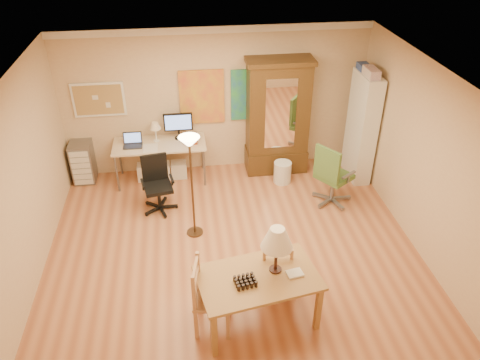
{
  "coord_description": "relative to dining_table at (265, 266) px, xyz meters",
  "views": [
    {
      "loc": [
        -0.61,
        -5.43,
        4.66
      ],
      "look_at": [
        0.15,
        0.3,
        1.01
      ],
      "focal_mm": 35.0,
      "sensor_mm": 36.0,
      "label": 1
    }
  ],
  "objects": [
    {
      "name": "floor",
      "position": [
        -0.23,
        1.37,
        -0.85
      ],
      "size": [
        5.5,
        5.5,
        0.0
      ],
      "primitive_type": "plane",
      "color": "#A05A39",
      "rests_on": "ground"
    },
    {
      "name": "crown_molding",
      "position": [
        -0.23,
        3.83,
        1.79
      ],
      "size": [
        5.5,
        0.08,
        0.12
      ],
      "primitive_type": "cube",
      "color": "white",
      "rests_on": "floor"
    },
    {
      "name": "corkboard",
      "position": [
        -2.28,
        3.84,
        0.65
      ],
      "size": [
        0.9,
        0.04,
        0.62
      ],
      "primitive_type": "cube",
      "color": "tan",
      "rests_on": "floor"
    },
    {
      "name": "art_panel_left",
      "position": [
        -0.48,
        3.84,
        0.6
      ],
      "size": [
        0.8,
        0.04,
        1.0
      ],
      "primitive_type": "cube",
      "color": "gold",
      "rests_on": "floor"
    },
    {
      "name": "art_panel_right",
      "position": [
        0.42,
        3.84,
        0.6
      ],
      "size": [
        0.75,
        0.04,
        0.95
      ],
      "primitive_type": "cube",
      "color": "teal",
      "rests_on": "floor"
    },
    {
      "name": "dining_table",
      "position": [
        0.0,
        0.0,
        0.0
      ],
      "size": [
        1.56,
        1.1,
        1.35
      ],
      "color": "olive",
      "rests_on": "floor"
    },
    {
      "name": "ladder_chair_back",
      "position": [
        0.22,
        0.38,
        -0.45
      ],
      "size": [
        0.43,
        0.41,
        0.86
      ],
      "color": "tan",
      "rests_on": "floor"
    },
    {
      "name": "ladder_chair_left",
      "position": [
        -0.67,
        -0.06,
        -0.38
      ],
      "size": [
        0.52,
        0.54,
        1.01
      ],
      "color": "tan",
      "rests_on": "floor"
    },
    {
      "name": "torchiere_lamp",
      "position": [
        -0.78,
        1.81,
        0.51
      ],
      "size": [
        0.31,
        0.31,
        1.7
      ],
      "color": "#442F1B",
      "rests_on": "floor"
    },
    {
      "name": "computer_desk",
      "position": [
        -1.26,
        3.53,
        -0.4
      ],
      "size": [
        1.65,
        0.72,
        1.24
      ],
      "color": "beige",
      "rests_on": "floor"
    },
    {
      "name": "office_chair_black",
      "position": [
        -1.33,
        2.55,
        -0.6
      ],
      "size": [
        0.59,
        0.59,
        0.96
      ],
      "color": "black",
      "rests_on": "floor"
    },
    {
      "name": "office_chair_green",
      "position": [
        1.59,
        2.35,
        -0.55
      ],
      "size": [
        0.71,
        0.71,
        1.12
      ],
      "color": "slate",
      "rests_on": "floor"
    },
    {
      "name": "drawer_cart",
      "position": [
        -2.71,
        3.66,
        -0.47
      ],
      "size": [
        0.38,
        0.46,
        0.76
      ],
      "color": "slate",
      "rests_on": "floor"
    },
    {
      "name": "armoire",
      "position": [
        0.87,
        3.61,
        0.09
      ],
      "size": [
        1.18,
        0.56,
        2.17
      ],
      "color": "#3E2811",
      "rests_on": "floor"
    },
    {
      "name": "bookshelf",
      "position": [
        2.32,
        3.17,
        0.14
      ],
      "size": [
        0.3,
        0.8,
        1.99
      ],
      "color": "white",
      "rests_on": "floor"
    },
    {
      "name": "wastebin",
      "position": [
        0.9,
        3.11,
        -0.65
      ],
      "size": [
        0.32,
        0.32,
        0.41
      ],
      "primitive_type": "cylinder",
      "color": "silver",
      "rests_on": "floor"
    }
  ]
}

